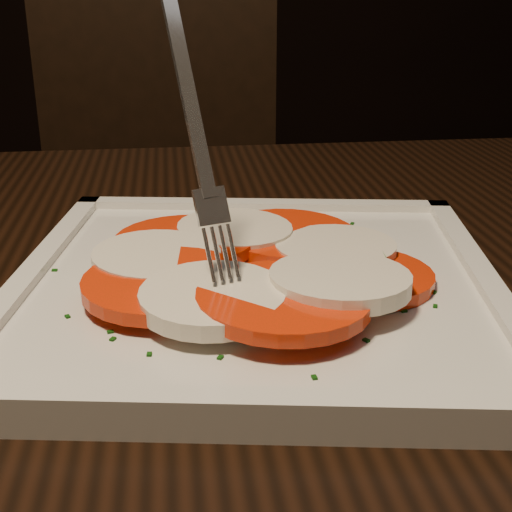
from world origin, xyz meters
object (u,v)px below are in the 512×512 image
Objects in this scene: table at (345,398)px; plate at (256,289)px; chair at (159,223)px; fork at (189,127)px.

plate is at bearing -159.35° from table.
chair is 0.82m from plate.
table is at bearing -2.76° from fork.
plate is 0.11m from fork.
plate is (0.04, -0.79, 0.22)m from chair.
chair is (-0.11, 0.76, -0.12)m from table.
table is at bearing -74.83° from chair.
plate reaches higher than table.
plate is (-0.07, -0.03, 0.11)m from table.
table is 1.33× the size of chair.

